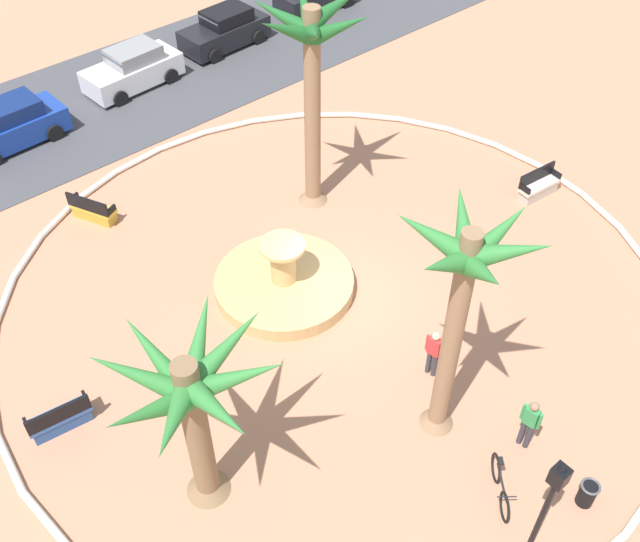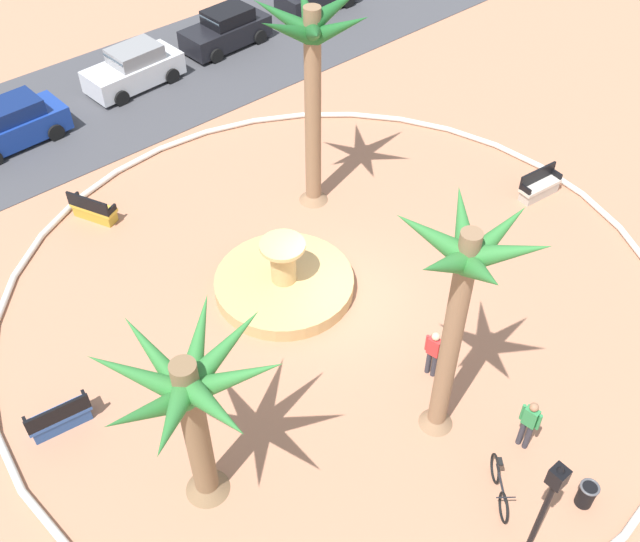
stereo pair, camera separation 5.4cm
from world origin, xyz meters
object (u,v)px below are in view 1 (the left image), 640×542
at_px(palm_tree_mid_plaza, 191,400).
at_px(parked_car_third, 225,30).
at_px(bench_north, 538,187).
at_px(trash_bin, 587,493).
at_px(palm_tree_by_curb, 311,67).
at_px(parked_car_leftmost, 11,125).
at_px(bench_west, 60,419).
at_px(person_cyclist_photo, 434,351).
at_px(fountain, 284,282).
at_px(person_cyclist_helmet, 529,422).
at_px(palm_tree_near_fountain, 463,291).
at_px(parked_car_second, 133,69).
at_px(bicycle_red_frame, 500,486).
at_px(lamppost, 545,508).
at_px(bench_east, 93,211).

bearing_deg(palm_tree_mid_plaza, parked_car_third, 53.47).
height_order(bench_north, trash_bin, bench_north).
bearing_deg(palm_tree_mid_plaza, trash_bin, -42.78).
height_order(palm_tree_by_curb, parked_car_leftmost, palm_tree_by_curb).
relative_size(bench_west, person_cyclist_photo, 1.02).
height_order(fountain, person_cyclist_helmet, fountain).
xyz_separation_m(palm_tree_near_fountain, parked_car_second, (2.71, 19.50, -4.06)).
bearing_deg(trash_bin, bicycle_red_frame, 134.08).
bearing_deg(lamppost, bench_north, 36.21).
xyz_separation_m(palm_tree_near_fountain, bench_north, (9.47, 4.11, -4.49)).
bearing_deg(fountain, bench_east, 112.37).
bearing_deg(bicycle_red_frame, palm_tree_by_curb, 71.21).
distance_m(person_cyclist_photo, parked_car_second, 18.37).
xyz_separation_m(palm_tree_mid_plaza, person_cyclist_helmet, (6.62, -4.06, -2.63)).
bearing_deg(parked_car_second, trash_bin, -94.25).
relative_size(fountain, bench_east, 2.51).
height_order(palm_tree_by_curb, trash_bin, palm_tree_by_curb).
bearing_deg(bench_east, palm_tree_by_curb, -32.63).
bearing_deg(trash_bin, parked_car_second, 85.75).
relative_size(trash_bin, parked_car_third, 0.18).
relative_size(palm_tree_near_fountain, bench_east, 4.05).
xyz_separation_m(bench_east, parked_car_leftmost, (-0.11, 5.89, 0.43)).
bearing_deg(palm_tree_near_fountain, palm_tree_by_curb, 69.04).
distance_m(bicycle_red_frame, parked_car_leftmost, 21.26).
relative_size(bench_east, bicycle_red_frame, 1.21).
bearing_deg(parked_car_second, person_cyclist_helmet, -94.22).
xyz_separation_m(fountain, palm_tree_near_fountain, (-0.01, -6.25, 4.56)).
bearing_deg(bench_west, person_cyclist_photo, -30.41).
height_order(palm_tree_by_curb, bench_east, palm_tree_by_curb).
bearing_deg(bicycle_red_frame, person_cyclist_photo, 67.83).
xyz_separation_m(palm_tree_near_fountain, palm_tree_by_curb, (3.44, 8.97, 0.16)).
relative_size(fountain, person_cyclist_photo, 2.57).
bearing_deg(person_cyclist_photo, palm_tree_by_curb, 72.79).
relative_size(palm_tree_mid_plaza, parked_car_second, 1.21).
bearing_deg(bench_east, palm_tree_mid_plaza, -104.44).
distance_m(bench_east, bicycle_red_frame, 15.41).
bearing_deg(bench_west, parked_car_third, 42.74).
bearing_deg(lamppost, bench_west, 122.23).
distance_m(palm_tree_mid_plaza, bench_west, 5.37).
relative_size(bench_east, parked_car_second, 0.40).
relative_size(lamppost, bicycle_red_frame, 2.80).
bearing_deg(bicycle_red_frame, palm_tree_mid_plaza, 138.14).
relative_size(fountain, parked_car_second, 1.02).
xyz_separation_m(fountain, bench_north, (9.46, -2.14, 0.06)).
bearing_deg(bench_west, bench_east, 56.08).
height_order(fountain, parked_car_second, fountain).
bearing_deg(fountain, palm_tree_near_fountain, -90.11).
bearing_deg(palm_tree_by_curb, bench_west, -165.07).
bearing_deg(parked_car_third, person_cyclist_helmet, -106.53).
bearing_deg(person_cyclist_photo, parked_car_third, 70.68).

